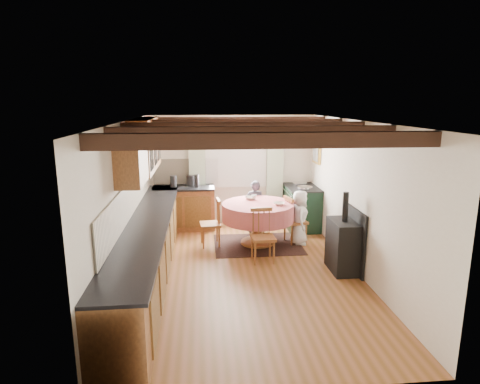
{
  "coord_description": "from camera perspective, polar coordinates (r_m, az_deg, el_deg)",
  "views": [
    {
      "loc": [
        -0.66,
        -6.04,
        2.7
      ],
      "look_at": [
        0.0,
        0.8,
        1.15
      ],
      "focal_mm": 30.37,
      "sensor_mm": 36.0,
      "label": 1
    }
  ],
  "objects": [
    {
      "name": "window_pane",
      "position": [
        8.88,
        -0.56,
        5.6
      ],
      "size": [
        1.2,
        0.01,
        1.4
      ],
      "primitive_type": "cube",
      "color": "white",
      "rests_on": "wall_back"
    },
    {
      "name": "beam_c",
      "position": [
        6.09,
        0.73,
        9.04
      ],
      "size": [
        3.6,
        0.16,
        0.16
      ],
      "primitive_type": "cube",
      "color": "black",
      "rests_on": "ceiling"
    },
    {
      "name": "curtain_left",
      "position": [
        8.83,
        -6.01,
        2.21
      ],
      "size": [
        0.35,
        0.1,
        2.1
      ],
      "primitive_type": "cube",
      "color": "#BDE3AE",
      "rests_on": "wall_back"
    },
    {
      "name": "rug",
      "position": [
        7.86,
        2.48,
        -7.35
      ],
      "size": [
        1.65,
        1.28,
        0.01
      ],
      "primitive_type": "cube",
      "color": "black",
      "rests_on": "floor"
    },
    {
      "name": "chair_right",
      "position": [
        7.91,
        7.82,
        -3.86
      ],
      "size": [
        0.49,
        0.48,
        0.92
      ],
      "primitive_type": null,
      "rotation": [
        0.0,
        0.0,
        1.8
      ],
      "color": "brown",
      "rests_on": "floor"
    },
    {
      "name": "chair_left",
      "position": [
        7.69,
        -4.21,
        -4.3
      ],
      "size": [
        0.44,
        0.42,
        0.91
      ],
      "primitive_type": null,
      "rotation": [
        0.0,
        0.0,
        -1.48
      ],
      "color": "brown",
      "rests_on": "floor"
    },
    {
      "name": "wall_cabinet_solid",
      "position": [
        5.87,
        -15.02,
        4.46
      ],
      "size": [
        0.34,
        0.9,
        0.7
      ],
      "primitive_type": "cube",
      "color": "#A36534",
      "rests_on": "wall_left"
    },
    {
      "name": "beam_a",
      "position": [
        4.11,
        3.77,
        7.25
      ],
      "size": [
        3.6,
        0.16,
        0.16
      ],
      "primitive_type": "cube",
      "color": "black",
      "rests_on": "ceiling"
    },
    {
      "name": "splash_back",
      "position": [
        8.9,
        -7.63,
        2.9
      ],
      "size": [
        1.4,
        0.02,
        0.55
      ],
      "primitive_type": "cube",
      "color": "beige",
      "rests_on": "wall_back"
    },
    {
      "name": "dining_table",
      "position": [
        7.73,
        2.5,
        -4.55
      ],
      "size": [
        1.35,
        1.35,
        0.82
      ],
      "primitive_type": null,
      "color": "#D25B49",
      "rests_on": "floor"
    },
    {
      "name": "worktop_left",
      "position": [
        6.35,
        -12.73,
        -4.06
      ],
      "size": [
        0.64,
        5.3,
        0.04
      ],
      "primitive_type": "cube",
      "color": "black",
      "rests_on": "base_cabinet_left"
    },
    {
      "name": "wall_cabinet_glass",
      "position": [
        7.34,
        -13.16,
        6.52
      ],
      "size": [
        0.34,
        1.8,
        0.9
      ],
      "primitive_type": "cube",
      "color": "#A36534",
      "rests_on": "wall_left"
    },
    {
      "name": "base_cabinet_left",
      "position": [
        6.5,
        -12.71,
        -7.95
      ],
      "size": [
        0.6,
        5.3,
        0.88
      ],
      "primitive_type": "cube",
      "color": "#A36534",
      "rests_on": "floor"
    },
    {
      "name": "cup",
      "position": [
        7.9,
        1.98,
        -0.74
      ],
      "size": [
        0.13,
        0.13,
        0.09
      ],
      "primitive_type": "imported",
      "rotation": [
        0.0,
        0.0,
        5.86
      ],
      "color": "silver",
      "rests_on": "dining_table"
    },
    {
      "name": "cast_iron_stove",
      "position": [
        6.7,
        14.38,
        -5.49
      ],
      "size": [
        0.39,
        0.65,
        1.31
      ],
      "primitive_type": null,
      "color": "black",
      "rests_on": "floor"
    },
    {
      "name": "aga_range",
      "position": [
        8.84,
        8.63,
        -2.09
      ],
      "size": [
        0.65,
        1.01,
        0.93
      ],
      "primitive_type": null,
      "color": "black",
      "rests_on": "floor"
    },
    {
      "name": "beam_b",
      "position": [
        5.09,
        1.96,
        8.32
      ],
      "size": [
        3.6,
        0.16,
        0.16
      ],
      "primitive_type": "cube",
      "color": "black",
      "rests_on": "ceiling"
    },
    {
      "name": "child_right",
      "position": [
        7.83,
        8.35,
        -3.55
      ],
      "size": [
        0.4,
        0.56,
        1.05
      ],
      "primitive_type": "imported",
      "rotation": [
        0.0,
        0.0,
        1.42
      ],
      "color": "white",
      "rests_on": "floor"
    },
    {
      "name": "window_frame",
      "position": [
        8.87,
        -0.56,
        5.59
      ],
      "size": [
        1.34,
        0.03,
        1.54
      ],
      "primitive_type": "cube",
      "color": "white",
      "rests_on": "wall_back"
    },
    {
      "name": "chair_near",
      "position": [
        6.93,
        3.25,
        -6.16
      ],
      "size": [
        0.41,
        0.43,
        0.92
      ],
      "primitive_type": null,
      "rotation": [
        0.0,
        0.0,
        0.05
      ],
      "color": "brown",
      "rests_on": "floor"
    },
    {
      "name": "floor",
      "position": [
        6.65,
        0.67,
        -11.25
      ],
      "size": [
        3.6,
        5.5,
        0.0
      ],
      "primitive_type": "cube",
      "color": "brown",
      "rests_on": "ground"
    },
    {
      "name": "splash_left",
      "position": [
        6.61,
        -15.12,
        -0.85
      ],
      "size": [
        0.02,
        4.5,
        0.55
      ],
      "primitive_type": "cube",
      "color": "beige",
      "rests_on": "wall_left"
    },
    {
      "name": "canister_tall",
      "position": [
        8.63,
        -9.33,
        1.48
      ],
      "size": [
        0.14,
        0.14,
        0.25
      ],
      "primitive_type": "cylinder",
      "color": "#262628",
      "rests_on": "worktop_back"
    },
    {
      "name": "bowl_b",
      "position": [
        7.91,
        1.42,
        -0.85
      ],
      "size": [
        0.22,
        0.22,
        0.06
      ],
      "primitive_type": "imported",
      "rotation": [
        0.0,
        0.0,
        0.16
      ],
      "color": "silver",
      "rests_on": "dining_table"
    },
    {
      "name": "wall_front",
      "position": [
        3.67,
        5.42,
        -11.44
      ],
      "size": [
        3.6,
        0.0,
        2.4
      ],
      "primitive_type": "cube",
      "color": "silver",
      "rests_on": "ground"
    },
    {
      "name": "curtain_right",
      "position": [
        8.98,
        4.92,
        2.4
      ],
      "size": [
        0.35,
        0.1,
        2.1
      ],
      "primitive_type": "cube",
      "color": "#BDE3AE",
      "rests_on": "wall_back"
    },
    {
      "name": "wall_left",
      "position": [
        6.32,
        -15.74,
        -1.49
      ],
      "size": [
        0.0,
        5.5,
        2.4
      ],
      "primitive_type": "cube",
      "color": "silver",
      "rests_on": "ground"
    },
    {
      "name": "child_far",
      "position": [
        8.42,
        2.08,
        -2.07
      ],
      "size": [
        0.42,
        0.29,
        1.1
      ],
      "primitive_type": "imported",
      "rotation": [
        0.0,
        0.0,
        3.08
      ],
      "color": "#353540",
      "rests_on": "floor"
    },
    {
      "name": "canister_slim",
      "position": [
        8.54,
        -6.1,
        1.54
      ],
      "size": [
        0.1,
        0.1,
        0.27
      ],
      "primitive_type": "cylinder",
      "color": "#262628",
      "rests_on": "worktop_back"
    },
    {
      "name": "ceiling",
      "position": [
        6.08,
        0.73,
        9.89
      ],
      "size": [
        3.6,
        5.5,
        0.0
      ],
      "primitive_type": "cube",
      "color": "white",
      "rests_on": "ground"
    },
    {
      "name": "wall_back",
      "position": [
        8.94,
        -1.2,
        3.05
      ],
      "size": [
        3.6,
        0.0,
        2.4
      ],
      "primitive_type": "cube",
      "color": "silver",
      "rests_on": "ground"
    },
    {
      "name": "bowl_a",
      "position": [
        7.52,
        5.52,
        -1.65
      ],
      "size": [
        0.25,
        0.25,
        0.05
      ],
      "primitive_type": "imported",
      "rotation": [
        0.0,
        0.0,
        1.26
      ],
      "color": "silver",
      "rests_on": "dining_table"
    },
    {
      "name": "worktop_back",
      "position": [
        8.67,
        -7.97,
        0.6
      ],
      "size": [
        1.3,
        0.64,
        0.04
      ],
      "primitive_type": "cube",
      "color": "black",
      "rests_on": "base_cabinet_back"
    },
    {
      "name": "curtain_rod",
      "position": [
        8.73,
        -0.52,
        9.43
      ],
      "size": [
        2.0,
        0.03,
        0.03
      ],
      "primitive_type": "cylinder",
      "rotation": [
        0.0,
        1.57,
        0.0
      ],
      "color": "black",
      "rests_on": "wall_back"
    },
    {
      "name": "beam_e",
      "position": [
        8.07,
        -0.83,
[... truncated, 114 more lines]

